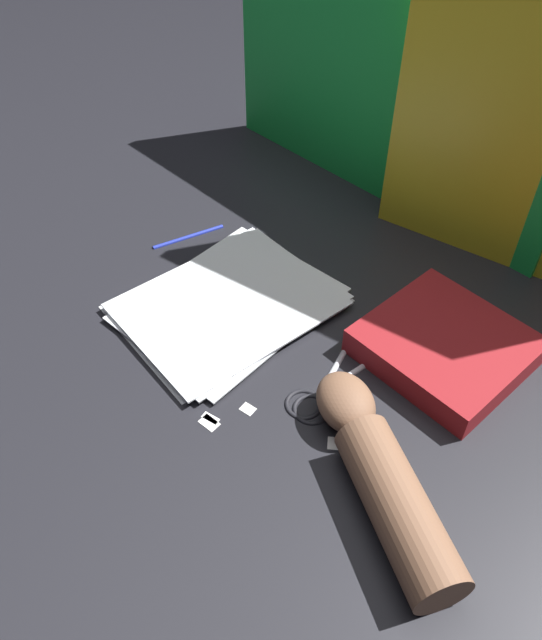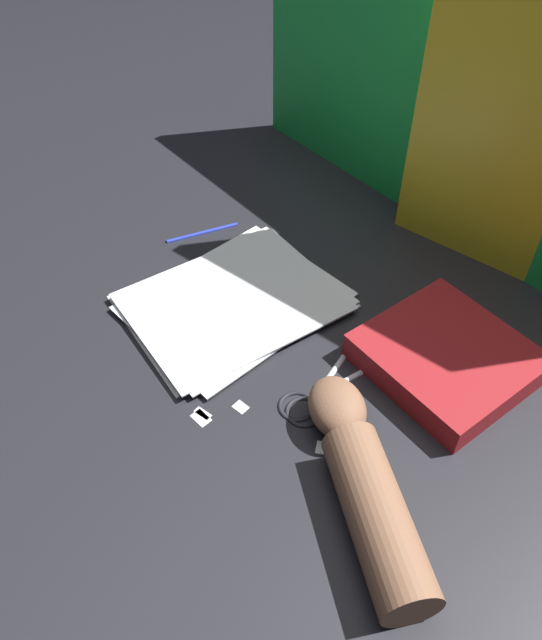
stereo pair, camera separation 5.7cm
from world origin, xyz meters
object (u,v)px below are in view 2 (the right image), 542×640
book_closed (446,357)px  paper_stack (233,302)px  scissors (310,399)px  hand_forearm (366,485)px

book_closed → paper_stack: bearing=-151.4°
paper_stack → scissors: (0.23, -0.03, -0.00)m
book_closed → scissors: bearing=-111.2°
paper_stack → book_closed: 0.34m
hand_forearm → paper_stack: bearing=168.0°
book_closed → hand_forearm: hand_forearm is taller
book_closed → hand_forearm: bearing=-72.1°
paper_stack → scissors: paper_stack is taller
scissors → book_closed: bearing=68.8°
paper_stack → book_closed: bearing=28.6°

